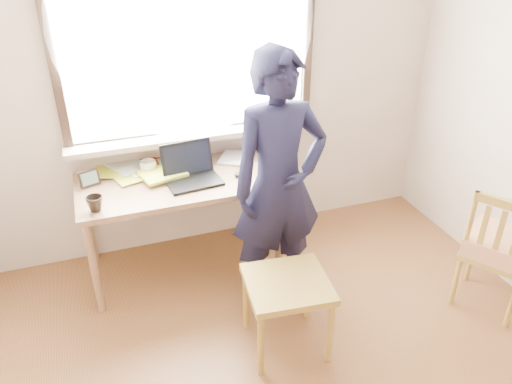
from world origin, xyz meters
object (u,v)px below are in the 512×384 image
object	(u,v)px
mug_dark	(95,204)
mug_white	(148,167)
side_chair	(499,247)
person	(279,185)
desk	(179,189)
work_chair	(287,291)
laptop	(191,172)

from	to	relation	value
mug_dark	mug_white	bearing A→B (deg)	46.38
side_chair	person	distance (m)	1.48
desk	work_chair	size ratio (longest dim) A/B	2.64
work_chair	side_chair	distance (m)	1.43
laptop	mug_white	distance (m)	0.33
mug_white	side_chair	bearing A→B (deg)	-32.06
laptop	mug_dark	distance (m)	0.68
mug_white	mug_dark	distance (m)	0.56
desk	mug_white	world-z (taller)	mug_white
person	laptop	bearing A→B (deg)	131.46
desk	side_chair	world-z (taller)	side_chair
person	mug_white	bearing A→B (deg)	134.35
person	mug_dark	bearing A→B (deg)	164.00
mug_white	person	world-z (taller)	person
laptop	work_chair	world-z (taller)	laptop
mug_white	work_chair	world-z (taller)	mug_white
laptop	mug_white	world-z (taller)	laptop
work_chair	person	bearing A→B (deg)	75.19
desk	person	xyz separation A→B (m)	(0.54, -0.51, 0.20)
side_chair	person	bearing A→B (deg)	155.80
side_chair	desk	bearing A→B (deg)	149.39
laptop	work_chair	bearing A→B (deg)	-70.80
side_chair	mug_dark	bearing A→B (deg)	160.40
desk	mug_white	distance (m)	0.27
mug_white	person	distance (m)	0.99
laptop	mug_dark	world-z (taller)	laptop
laptop	person	distance (m)	0.66
mug_dark	laptop	bearing A→B (deg)	17.56
mug_white	side_chair	size ratio (longest dim) A/B	0.13
desk	person	distance (m)	0.77
mug_white	mug_dark	world-z (taller)	mug_dark
laptop	person	world-z (taller)	person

